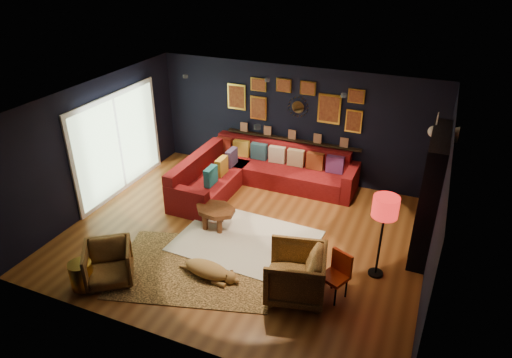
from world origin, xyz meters
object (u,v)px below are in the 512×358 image
at_px(coffee_table, 215,212).
at_px(gold_stool, 82,275).
at_px(armchair_right, 295,272).
at_px(orange_chair, 338,272).
at_px(sectional, 252,174).
at_px(armchair_left, 108,262).
at_px(dog, 207,267).
at_px(floor_lamp, 385,211).
at_px(pouf, 219,179).

relative_size(coffee_table, gold_stool, 1.98).
bearing_deg(coffee_table, armchair_right, -30.73).
distance_m(coffee_table, armchair_right, 2.34).
height_order(armchair_right, orange_chair, armchair_right).
xyz_separation_m(sectional, armchair_left, (-0.86, -3.86, 0.05)).
relative_size(sectional, orange_chair, 4.37).
xyz_separation_m(sectional, gold_stool, (-1.17, -4.16, -0.09)).
relative_size(gold_stool, dog, 0.41).
height_order(coffee_table, gold_stool, gold_stool).
height_order(orange_chair, floor_lamp, floor_lamp).
height_order(sectional, dog, sectional).
height_order(sectional, coffee_table, sectional).
xyz_separation_m(coffee_table, pouf, (-0.70, 1.51, -0.16)).
xyz_separation_m(armchair_right, floor_lamp, (1.09, 1.00, 0.79)).
distance_m(coffee_table, dog, 1.45).
bearing_deg(armchair_right, dog, -97.05).
relative_size(coffee_table, dog, 0.82).
relative_size(floor_lamp, dog, 1.33).
height_order(sectional, floor_lamp, floor_lamp).
bearing_deg(armchair_left, coffee_table, 30.69).
relative_size(armchair_left, dog, 0.66).
bearing_deg(floor_lamp, gold_stool, -153.33).
bearing_deg(orange_chair, dog, -145.34).
height_order(floor_lamp, dog, floor_lamp).
bearing_deg(dog, armchair_right, 10.68).
relative_size(armchair_left, gold_stool, 1.60).
relative_size(sectional, coffee_table, 3.73).
distance_m(armchair_right, orange_chair, 0.65).
distance_m(sectional, floor_lamp, 3.82).
distance_m(orange_chair, dog, 2.13).
relative_size(coffee_table, armchair_right, 1.00).
distance_m(pouf, armchair_right, 3.83).
distance_m(pouf, armchair_left, 3.56).
relative_size(gold_stool, orange_chair, 0.59).
bearing_deg(orange_chair, pouf, 167.28).
bearing_deg(sectional, floor_lamp, -32.77).
height_order(pouf, armchair_left, armchair_left).
bearing_deg(floor_lamp, armchair_left, -155.00).
bearing_deg(sectional, orange_chair, -46.47).
distance_m(sectional, gold_stool, 4.32).
height_order(coffee_table, orange_chair, orange_chair).
bearing_deg(coffee_table, floor_lamp, -3.49).
xyz_separation_m(coffee_table, armchair_left, (-0.88, -2.04, 0.00)).
relative_size(armchair_right, dog, 0.82).
bearing_deg(armchair_right, coffee_table, -133.44).
height_order(pouf, orange_chair, orange_chair).
distance_m(pouf, floor_lamp, 4.29).
bearing_deg(coffee_table, armchair_left, -113.20).
distance_m(coffee_table, pouf, 1.67).
xyz_separation_m(armchair_left, dog, (1.41, 0.70, -0.18)).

